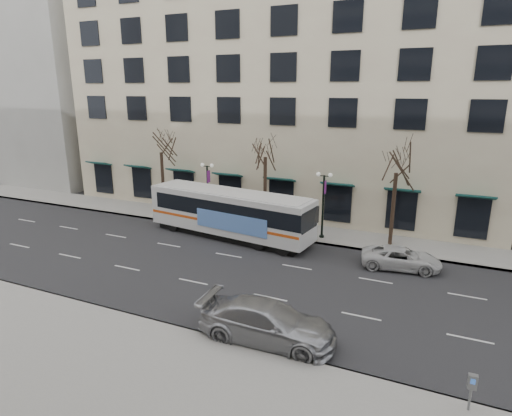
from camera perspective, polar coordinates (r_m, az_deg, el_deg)
The scene contains 13 objects.
ground at distance 28.11m, azimuth -5.86°, elevation -7.90°, with size 160.00×160.00×0.00m, color black.
sidewalk_far at distance 34.13m, azimuth 9.09°, elevation -3.56°, with size 80.00×4.00×0.15m, color gray.
building_hotel at distance 45.80m, azimuth 5.05°, elevation 16.60°, with size 40.00×20.00×24.00m, color #C6B597.
building_far_upblock at distance 66.94m, azimuth -26.88°, elevation 16.45°, with size 28.00×20.00×28.00m, color #999993.
tree_far_left at distance 38.91m, azimuth -12.62°, elevation 8.65°, with size 3.60×3.60×8.34m.
tree_far_mid at distance 33.95m, azimuth 1.25°, elevation 8.39°, with size 3.60×3.60×8.55m.
tree_far_right at distance 31.57m, azimuth 18.33°, elevation 6.17°, with size 3.60×3.60×8.06m.
lamp_post_left at distance 36.33m, azimuth -6.44°, elevation 2.43°, with size 1.22×0.45×5.21m.
lamp_post_right at distance 32.55m, azimuth 8.95°, elevation 0.78°, with size 1.22×0.45×5.21m.
city_bus at distance 32.93m, azimuth -3.42°, elevation -0.58°, with size 13.78×4.68×3.66m.
silver_car at distance 20.16m, azimuth 1.51°, elevation -14.96°, with size 2.59×6.36×1.85m, color #A0A1A7.
white_pickup at distance 29.15m, azimuth 18.78°, elevation -6.35°, with size 2.28×4.95×1.38m, color silver.
pay_station at distance 17.86m, azimuth 26.85°, elevation -20.28°, with size 0.32×0.22×1.44m.
Camera 1 is at (13.01, -22.26, 11.19)m, focal length 30.00 mm.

